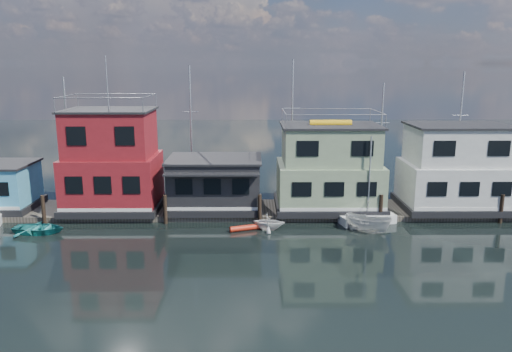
{
  "coord_description": "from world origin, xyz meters",
  "views": [
    {
      "loc": [
        2.46,
        -26.29,
        11.64
      ],
      "look_at": [
        2.75,
        12.0,
        3.0
      ],
      "focal_mm": 35.0,
      "sensor_mm": 36.0,
      "label": 1
    }
  ],
  "objects_px": {
    "dinghy_teal": "(39,228)",
    "houseboat_dark": "(215,183)",
    "day_sailer": "(367,218)",
    "houseboat_white": "(456,169)",
    "houseboat_red": "(112,162)",
    "dinghy_white": "(269,222)",
    "motorboat": "(368,223)",
    "red_kayak": "(248,227)",
    "houseboat_green": "(329,169)"
  },
  "relations": [
    {
      "from": "houseboat_dark",
      "to": "houseboat_green",
      "type": "bearing_deg",
      "value": 0.12
    },
    {
      "from": "houseboat_white",
      "to": "houseboat_red",
      "type": "bearing_deg",
      "value": -180.0
    },
    {
      "from": "houseboat_green",
      "to": "dinghy_white",
      "type": "xyz_separation_m",
      "value": [
        -4.89,
        -4.25,
        -2.94
      ]
    },
    {
      "from": "houseboat_dark",
      "to": "day_sailer",
      "type": "distance_m",
      "value": 12.03
    },
    {
      "from": "houseboat_green",
      "to": "dinghy_white",
      "type": "distance_m",
      "value": 7.11
    },
    {
      "from": "houseboat_red",
      "to": "dinghy_white",
      "type": "height_order",
      "value": "houseboat_red"
    },
    {
      "from": "houseboat_green",
      "to": "dinghy_white",
      "type": "bearing_deg",
      "value": -139.01
    },
    {
      "from": "motorboat",
      "to": "dinghy_teal",
      "type": "distance_m",
      "value": 23.18
    },
    {
      "from": "motorboat",
      "to": "day_sailer",
      "type": "distance_m",
      "value": 2.03
    },
    {
      "from": "houseboat_red",
      "to": "day_sailer",
      "type": "height_order",
      "value": "houseboat_red"
    },
    {
      "from": "dinghy_teal",
      "to": "houseboat_red",
      "type": "bearing_deg",
      "value": -36.39
    },
    {
      "from": "houseboat_dark",
      "to": "dinghy_teal",
      "type": "relative_size",
      "value": 2.09
    },
    {
      "from": "dinghy_teal",
      "to": "houseboat_dark",
      "type": "bearing_deg",
      "value": -64.76
    },
    {
      "from": "houseboat_white",
      "to": "dinghy_white",
      "type": "height_order",
      "value": "houseboat_white"
    },
    {
      "from": "houseboat_white",
      "to": "red_kayak",
      "type": "relative_size",
      "value": 3.07
    },
    {
      "from": "motorboat",
      "to": "red_kayak",
      "type": "xyz_separation_m",
      "value": [
        -8.47,
        0.44,
        -0.45
      ]
    },
    {
      "from": "dinghy_teal",
      "to": "red_kayak",
      "type": "xyz_separation_m",
      "value": [
        14.71,
        0.55,
        -0.17
      ]
    },
    {
      "from": "houseboat_red",
      "to": "houseboat_dark",
      "type": "relative_size",
      "value": 1.6
    },
    {
      "from": "houseboat_red",
      "to": "houseboat_green",
      "type": "distance_m",
      "value": 17.01
    },
    {
      "from": "houseboat_dark",
      "to": "red_kayak",
      "type": "bearing_deg",
      "value": -58.27
    },
    {
      "from": "motorboat",
      "to": "dinghy_teal",
      "type": "xyz_separation_m",
      "value": [
        -23.18,
        -0.11,
        -0.28
      ]
    },
    {
      "from": "dinghy_white",
      "to": "day_sailer",
      "type": "bearing_deg",
      "value": -69.67
    },
    {
      "from": "houseboat_red",
      "to": "red_kayak",
      "type": "xyz_separation_m",
      "value": [
        10.67,
        -4.33,
        -3.9
      ]
    },
    {
      "from": "houseboat_green",
      "to": "dinghy_teal",
      "type": "bearing_deg",
      "value": -166.94
    },
    {
      "from": "houseboat_white",
      "to": "motorboat",
      "type": "relative_size",
      "value": 2.49
    },
    {
      "from": "houseboat_green",
      "to": "day_sailer",
      "type": "distance_m",
      "value": 4.92
    },
    {
      "from": "red_kayak",
      "to": "motorboat",
      "type": "bearing_deg",
      "value": -22.45
    },
    {
      "from": "dinghy_teal",
      "to": "red_kayak",
      "type": "bearing_deg",
      "value": -84.6
    },
    {
      "from": "houseboat_green",
      "to": "red_kayak",
      "type": "relative_size",
      "value": 3.07
    },
    {
      "from": "houseboat_white",
      "to": "dinghy_white",
      "type": "relative_size",
      "value": 3.64
    },
    {
      "from": "dinghy_teal",
      "to": "houseboat_white",
      "type": "bearing_deg",
      "value": -77.81
    },
    {
      "from": "houseboat_white",
      "to": "day_sailer",
      "type": "height_order",
      "value": "houseboat_white"
    },
    {
      "from": "houseboat_white",
      "to": "dinghy_teal",
      "type": "relative_size",
      "value": 2.37
    },
    {
      "from": "houseboat_dark",
      "to": "dinghy_teal",
      "type": "height_order",
      "value": "houseboat_dark"
    },
    {
      "from": "houseboat_dark",
      "to": "red_kayak",
      "type": "xyz_separation_m",
      "value": [
        2.67,
        -4.31,
        -2.22
      ]
    },
    {
      "from": "dinghy_white",
      "to": "houseboat_white",
      "type": "bearing_deg",
      "value": -64.79
    },
    {
      "from": "houseboat_green",
      "to": "dinghy_teal",
      "type": "xyz_separation_m",
      "value": [
        -21.05,
        -4.88,
        -3.18
      ]
    },
    {
      "from": "houseboat_green",
      "to": "red_kayak",
      "type": "xyz_separation_m",
      "value": [
        -6.33,
        -4.33,
        -3.35
      ]
    },
    {
      "from": "houseboat_red",
      "to": "day_sailer",
      "type": "xyz_separation_m",
      "value": [
        19.53,
        -2.8,
        -3.71
      ]
    },
    {
      "from": "houseboat_red",
      "to": "houseboat_white",
      "type": "distance_m",
      "value": 27.01
    },
    {
      "from": "houseboat_red",
      "to": "red_kayak",
      "type": "height_order",
      "value": "houseboat_red"
    },
    {
      "from": "houseboat_green",
      "to": "day_sailer",
      "type": "height_order",
      "value": "houseboat_green"
    },
    {
      "from": "houseboat_white",
      "to": "day_sailer",
      "type": "bearing_deg",
      "value": -159.44
    },
    {
      "from": "houseboat_green",
      "to": "red_kayak",
      "type": "height_order",
      "value": "houseboat_green"
    },
    {
      "from": "houseboat_green",
      "to": "houseboat_red",
      "type": "bearing_deg",
      "value": -180.0
    },
    {
      "from": "day_sailer",
      "to": "houseboat_red",
      "type": "bearing_deg",
      "value": 157.16
    },
    {
      "from": "houseboat_dark",
      "to": "day_sailer",
      "type": "relative_size",
      "value": 1.13
    },
    {
      "from": "dinghy_teal",
      "to": "red_kayak",
      "type": "relative_size",
      "value": 1.29
    },
    {
      "from": "houseboat_red",
      "to": "houseboat_white",
      "type": "relative_size",
      "value": 1.41
    },
    {
      "from": "motorboat",
      "to": "dinghy_teal",
      "type": "height_order",
      "value": "motorboat"
    }
  ]
}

